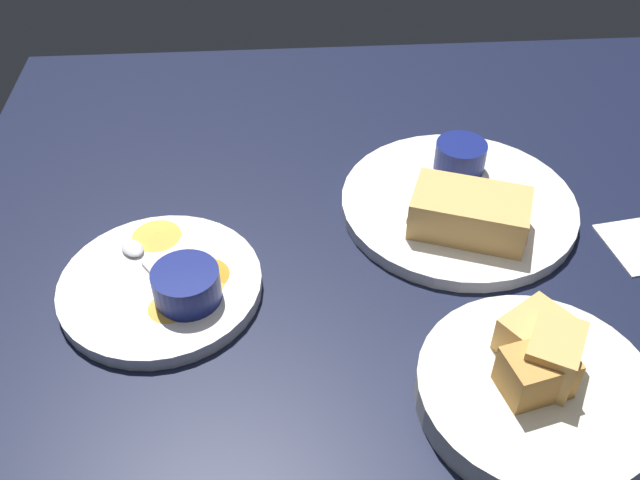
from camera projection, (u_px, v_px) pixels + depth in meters
ground_plane at (415, 285)px, 80.25cm from camera, size 110.00×110.00×3.00cm
plate_sandwich_main at (458, 205)px, 87.23cm from camera, size 28.55×28.55×1.60cm
sandwich_half_near at (470, 213)px, 81.06cm from camera, size 14.87×11.68×4.80cm
ramekin_dark_sauce at (460, 156)px, 90.09cm from camera, size 6.42×6.42×3.76cm
spoon_by_dark_ramekin at (443, 188)px, 87.77cm from camera, size 6.64×9.07×0.80cm
plate_chips_companion at (161, 286)px, 76.89cm from camera, size 21.80×21.80×1.60cm
ramekin_light_gravy at (186, 284)px, 73.18cm from camera, size 7.01×7.01×3.66cm
spoon_by_gravy_ramekin at (138, 255)px, 78.84cm from camera, size 6.87×8.93×0.80cm
plantain_chip_scatter at (182, 269)px, 77.29cm from camera, size 12.63×17.07×0.60cm
bread_basket_rear at (536, 385)px, 65.38cm from camera, size 21.95×21.95×8.12cm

